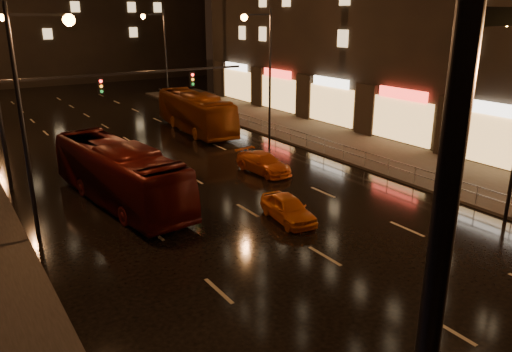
{
  "coord_description": "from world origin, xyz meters",
  "views": [
    {
      "loc": [
        -12.5,
        -10.02,
        9.51
      ],
      "look_at": [
        -0.73,
        8.08,
        2.5
      ],
      "focal_mm": 35.0,
      "sensor_mm": 36.0,
      "label": 1
    }
  ],
  "objects_px": {
    "taxi_far": "(263,163)",
    "taxi_near": "(288,208)",
    "bus_red": "(119,174)",
    "bus_curb": "(195,112)"
  },
  "relations": [
    {
      "from": "bus_red",
      "to": "taxi_near",
      "type": "relative_size",
      "value": 3.1
    },
    {
      "from": "bus_curb",
      "to": "taxi_near",
      "type": "distance_m",
      "value": 20.65
    },
    {
      "from": "bus_red",
      "to": "taxi_far",
      "type": "relative_size",
      "value": 2.7
    },
    {
      "from": "bus_red",
      "to": "taxi_far",
      "type": "xyz_separation_m",
      "value": [
        9.25,
        0.25,
        -0.98
      ]
    },
    {
      "from": "taxi_far",
      "to": "bus_red",
      "type": "bearing_deg",
      "value": 177.07
    },
    {
      "from": "bus_curb",
      "to": "taxi_far",
      "type": "xyz_separation_m",
      "value": [
        -1.74,
        -12.95,
        -0.99
      ]
    },
    {
      "from": "bus_red",
      "to": "taxi_near",
      "type": "xyz_separation_m",
      "value": [
        5.95,
        -6.8,
        -0.97
      ]
    },
    {
      "from": "bus_red",
      "to": "bus_curb",
      "type": "xyz_separation_m",
      "value": [
        10.99,
        13.2,
        0.02
      ]
    },
    {
      "from": "taxi_far",
      "to": "taxi_near",
      "type": "bearing_deg",
      "value": -119.56
    },
    {
      "from": "taxi_near",
      "to": "taxi_far",
      "type": "bearing_deg",
      "value": 72.58
    }
  ]
}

